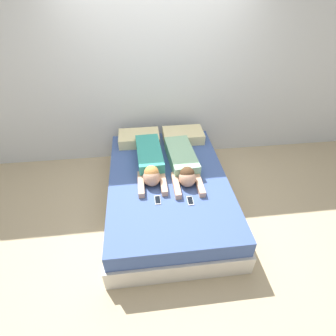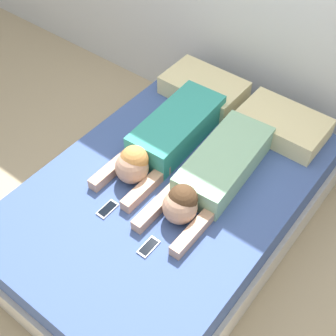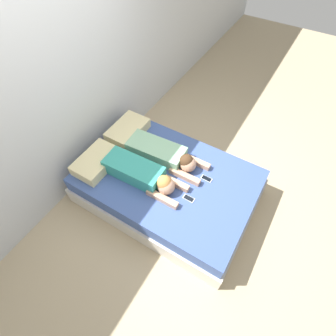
# 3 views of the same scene
# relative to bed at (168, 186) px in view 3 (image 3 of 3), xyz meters

# --- Properties ---
(ground_plane) EXTENTS (12.00, 12.00, 0.00)m
(ground_plane) POSITION_rel_bed_xyz_m (0.00, 0.00, -0.23)
(ground_plane) COLOR tan
(wall_back) EXTENTS (12.00, 0.06, 2.60)m
(wall_back) POSITION_rel_bed_xyz_m (0.00, 1.24, 1.07)
(wall_back) COLOR silver
(wall_back) RESTS_ON ground_plane
(bed) EXTENTS (1.50, 2.18, 0.47)m
(bed) POSITION_rel_bed_xyz_m (0.00, 0.00, 0.00)
(bed) COLOR beige
(bed) RESTS_ON ground_plane
(pillow_head_left) EXTENTS (0.58, 0.37, 0.14)m
(pillow_head_left) POSITION_rel_bed_xyz_m (-0.32, 0.85, 0.31)
(pillow_head_left) COLOR beige
(pillow_head_left) RESTS_ON bed
(pillow_head_right) EXTENTS (0.58, 0.37, 0.14)m
(pillow_head_right) POSITION_rel_bed_xyz_m (0.32, 0.85, 0.31)
(pillow_head_right) COLOR beige
(pillow_head_right) RESTS_ON bed
(person_left) EXTENTS (0.34, 1.06, 0.24)m
(person_left) POSITION_rel_bed_xyz_m (-0.20, 0.23, 0.34)
(person_left) COLOR teal
(person_left) RESTS_ON bed
(person_right) EXTENTS (0.37, 1.08, 0.23)m
(person_right) POSITION_rel_bed_xyz_m (0.21, 0.16, 0.33)
(person_right) COLOR #8CBF99
(person_right) RESTS_ON bed
(cell_phone_left) EXTENTS (0.06, 0.14, 0.01)m
(cell_phone_left) POSITION_rel_bed_xyz_m (-0.16, -0.38, 0.25)
(cell_phone_left) COLOR silver
(cell_phone_left) RESTS_ON bed
(cell_phone_right) EXTENTS (0.06, 0.14, 0.01)m
(cell_phone_right) POSITION_rel_bed_xyz_m (0.20, -0.43, 0.25)
(cell_phone_right) COLOR silver
(cell_phone_right) RESTS_ON bed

